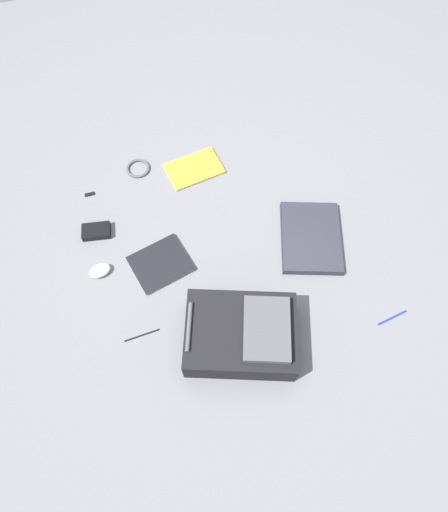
# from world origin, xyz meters

# --- Properties ---
(ground_plane) EXTENTS (3.99, 3.99, 0.00)m
(ground_plane) POSITION_xyz_m (0.00, 0.00, 0.00)
(ground_plane) COLOR slate
(backpack) EXTENTS (0.41, 0.49, 0.16)m
(backpack) POSITION_xyz_m (-0.38, 0.04, 0.07)
(backpack) COLOR black
(backpack) RESTS_ON ground_plane
(laptop) EXTENTS (0.40, 0.34, 0.03)m
(laptop) POSITION_xyz_m (-0.01, -0.37, 0.02)
(laptop) COLOR #24242C
(laptop) RESTS_ON ground_plane
(book_manual) EXTENTS (0.26, 0.28, 0.02)m
(book_manual) POSITION_xyz_m (0.03, 0.29, 0.01)
(book_manual) COLOR silver
(book_manual) RESTS_ON ground_plane
(book_comic) EXTENTS (0.21, 0.28, 0.01)m
(book_comic) POSITION_xyz_m (0.49, 0.05, 0.01)
(book_comic) COLOR silver
(book_comic) RESTS_ON ground_plane
(computer_mouse) EXTENTS (0.08, 0.10, 0.04)m
(computer_mouse) POSITION_xyz_m (0.05, 0.54, 0.02)
(computer_mouse) COLOR silver
(computer_mouse) RESTS_ON ground_plane
(cable_coil) EXTENTS (0.11, 0.11, 0.01)m
(cable_coil) POSITION_xyz_m (0.55, 0.31, 0.01)
(cable_coil) COLOR #4C4C51
(cable_coil) RESTS_ON ground_plane
(power_brick) EXTENTS (0.09, 0.13, 0.03)m
(power_brick) POSITION_xyz_m (0.25, 0.54, 0.02)
(power_brick) COLOR black
(power_brick) RESTS_ON ground_plane
(pen_black) EXTENTS (0.02, 0.14, 0.01)m
(pen_black) POSITION_xyz_m (-0.26, 0.42, 0.00)
(pen_black) COLOR black
(pen_black) RESTS_ON ground_plane
(pen_blue) EXTENTS (0.04, 0.13, 0.01)m
(pen_blue) POSITION_xyz_m (-0.43, -0.57, 0.00)
(pen_blue) COLOR #1933B2
(pen_blue) RESTS_ON ground_plane
(usb_stick) EXTENTS (0.02, 0.05, 0.01)m
(usb_stick) POSITION_xyz_m (0.46, 0.55, 0.00)
(usb_stick) COLOR black
(usb_stick) RESTS_ON ground_plane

